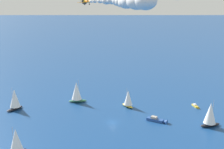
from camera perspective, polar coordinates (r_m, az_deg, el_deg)
ground_plane at (r=120.43m, az=0.08°, el=-9.57°), size 2000.00×2000.00×0.00m
motorboat_near_centre at (r=142.36m, az=16.44°, el=-6.12°), size 1.56×5.39×1.55m
sailboat_far_port at (r=142.56m, az=-7.11°, el=-3.51°), size 9.22×5.51×11.58m
sailboat_far_stbd at (r=121.37m, az=19.10°, el=-7.58°), size 8.85×4.97×11.33m
motorboat_inshore at (r=122.39m, az=9.17°, el=-9.01°), size 7.91×7.64×2.54m
sailboat_offshore at (r=100.15m, az=-18.67°, el=-12.66°), size 7.64×6.85×10.37m
sailboat_trailing at (r=135.56m, az=3.24°, el=-4.83°), size 5.21×7.46×9.34m
sailboat_outer_ring_a at (r=139.36m, az=-18.93°, el=-4.75°), size 8.11×7.27×11.01m
biplane_lead at (r=106.39m, az=-4.98°, el=14.48°), size 7.39×6.98×3.59m
smoke_trail_lead at (r=76.36m, az=3.52°, el=14.44°), size 10.65×39.58×4.48m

